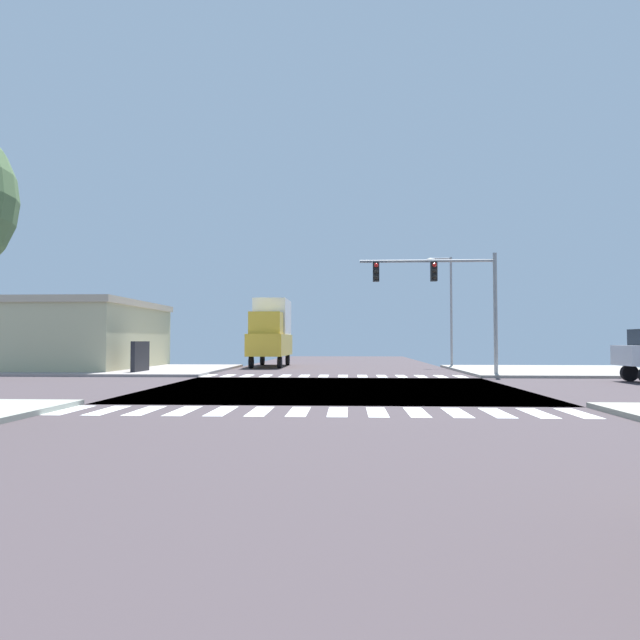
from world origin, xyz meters
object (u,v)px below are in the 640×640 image
(bank_building, at_px, (59,335))
(box_truck_queued_1, at_px, (271,331))
(street_lamp, at_px, (448,301))
(traffic_signal_mast, at_px, (441,285))

(bank_building, xyz_separation_m, box_truck_queued_1, (12.98, 4.90, 0.39))
(bank_building, bearing_deg, street_lamp, 9.70)
(street_lamp, bearing_deg, box_truck_queued_1, 177.46)
(bank_building, distance_m, box_truck_queued_1, 13.88)
(street_lamp, distance_m, bank_building, 25.93)
(street_lamp, bearing_deg, bank_building, -170.30)
(traffic_signal_mast, bearing_deg, street_lamp, 78.26)
(bank_building, bearing_deg, traffic_signal_mast, -14.07)
(box_truck_queued_1, bearing_deg, traffic_signal_mast, 133.90)
(traffic_signal_mast, xyz_separation_m, street_lamp, (2.12, 10.20, -0.10))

